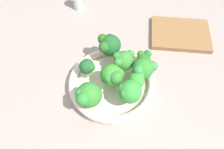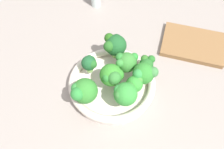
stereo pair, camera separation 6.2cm
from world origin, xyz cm
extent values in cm
cube|color=gray|center=(0.00, 0.00, -1.25)|extent=(130.00, 130.00, 2.50)
cylinder|color=silver|center=(2.68, -0.60, 0.90)|extent=(24.43, 24.43, 1.80)
torus|color=#F1E3CF|center=(2.68, -0.60, 2.90)|extent=(25.45, 25.45, 2.20)
cylinder|color=#93CE65|center=(-2.97, 4.33, 5.03)|extent=(2.01, 2.01, 2.08)
sphere|color=#1F592D|center=(-2.97, 4.33, 7.49)|extent=(4.36, 4.36, 4.36)
sphere|color=#266826|center=(-2.05, 3.40, 7.92)|extent=(2.56, 2.56, 2.56)
sphere|color=#1C681D|center=(-2.53, 5.80, 7.90)|extent=(1.75, 1.75, 1.75)
sphere|color=#1E5B20|center=(-2.02, 5.37, 7.83)|extent=(1.83, 1.83, 1.83)
cylinder|color=#8EBE67|center=(2.26, -1.18, 4.84)|extent=(2.33, 2.33, 1.69)
sphere|color=#378D2C|center=(2.26, -1.18, 7.73)|extent=(6.29, 6.29, 6.29)
sphere|color=#2D8030|center=(0.94, -2.44, 8.78)|extent=(2.66, 2.66, 2.66)
sphere|color=#318729|center=(4.09, -1.87, 8.22)|extent=(3.33, 3.33, 3.33)
sphere|color=#368034|center=(2.75, -3.21, 9.15)|extent=(3.60, 3.60, 3.60)
cylinder|color=#94BF5F|center=(5.74, 8.13, 5.30)|extent=(2.43, 2.43, 2.62)
sphere|color=#1E5A28|center=(5.74, 8.13, 8.69)|extent=(6.37, 6.37, 6.37)
sphere|color=#276119|center=(4.19, 10.09, 10.09)|extent=(2.93, 2.93, 2.93)
sphere|color=#286723|center=(3.44, 7.09, 9.95)|extent=(3.18, 3.18, 3.18)
sphere|color=#25572C|center=(6.42, 10.04, 9.30)|extent=(2.93, 2.93, 2.93)
cylinder|color=#A0D464|center=(7.54, 2.14, 4.84)|extent=(2.22, 2.22, 1.70)
sphere|color=#3A8234|center=(7.54, 2.14, 7.60)|extent=(5.86, 5.86, 5.86)
sphere|color=#2E7D31|center=(5.79, 3.28, 9.15)|extent=(2.48, 2.48, 2.48)
sphere|color=#3A8839|center=(5.35, 1.31, 8.98)|extent=(2.37, 2.37, 2.37)
sphere|color=#2D8A32|center=(9.88, 2.84, 8.61)|extent=(2.38, 2.38, 2.38)
cylinder|color=#82CB62|center=(10.91, -2.95, 5.20)|extent=(1.94, 1.94, 2.42)
sphere|color=#31862E|center=(10.91, -2.95, 8.37)|extent=(6.02, 6.02, 6.02)
sphere|color=#408341|center=(13.23, -3.69, 9.28)|extent=(2.98, 2.98, 2.98)
sphere|color=green|center=(9.01, -3.77, 9.77)|extent=(2.82, 2.82, 2.82)
cylinder|color=#7EC44F|center=(4.55, -8.12, 5.15)|extent=(2.17, 2.17, 2.31)
sphere|color=green|center=(4.55, -8.12, 8.32)|extent=(6.20, 6.20, 6.20)
sphere|color=#368431|center=(5.85, -6.92, 8.97)|extent=(3.15, 3.15, 3.15)
sphere|color=#398637|center=(2.84, -8.53, 9.38)|extent=(2.52, 2.52, 2.52)
sphere|color=green|center=(3.09, -6.95, 9.19)|extent=(2.66, 2.66, 2.66)
cylinder|color=#85B85A|center=(-5.41, -4.66, 4.82)|extent=(2.08, 2.08, 1.65)
sphere|color=#34852F|center=(-5.41, -4.66, 7.84)|extent=(6.78, 6.78, 6.78)
sphere|color=#328638|center=(-7.44, -4.21, 9.24)|extent=(2.78, 2.78, 2.78)
sphere|color=#2E8837|center=(-7.39, -6.07, 9.46)|extent=(3.50, 3.50, 3.50)
cylinder|color=#81B25A|center=(12.70, 0.40, 5.21)|extent=(2.20, 2.20, 2.42)
sphere|color=#286828|center=(12.70, 0.40, 7.72)|extent=(4.02, 4.02, 4.02)
sphere|color=#21742E|center=(12.01, -0.94, 8.82)|extent=(1.93, 1.93, 1.93)
sphere|color=#266E27|center=(14.30, 0.93, 8.75)|extent=(2.27, 2.27, 2.27)
sphere|color=#326E27|center=(12.55, 1.53, 8.65)|extent=(2.26, 2.26, 2.26)
cylinder|color=#8FCF6C|center=(7.71, -5.43, 5.18)|extent=(2.32, 2.32, 2.37)
sphere|color=green|center=(7.71, -5.43, 7.84)|extent=(4.55, 4.55, 4.55)
sphere|color=#418535|center=(8.93, -4.95, 8.87)|extent=(2.34, 2.34, 2.34)
sphere|color=#35843B|center=(6.44, -5.81, 8.65)|extent=(1.92, 1.92, 1.92)
cube|color=olive|center=(33.19, 9.79, 0.80)|extent=(25.05, 22.94, 1.60)
camera|label=1|loc=(-10.74, -32.68, 58.83)|focal=36.12mm
camera|label=2|loc=(-4.80, -34.56, 58.83)|focal=36.12mm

